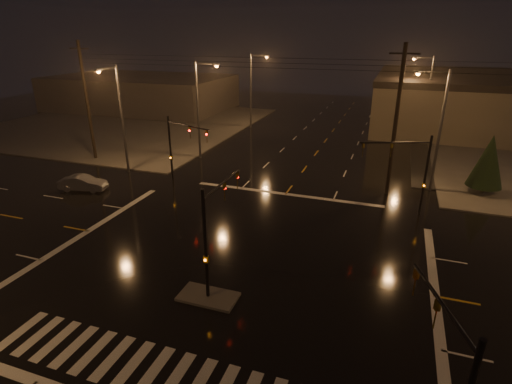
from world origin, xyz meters
TOP-DOWN VIEW (x-y plane):
  - ground at (0.00, 0.00)m, footprint 140.00×140.00m
  - sidewalk_nw at (-30.00, 30.00)m, footprint 36.00×36.00m
  - median_island at (0.00, -4.00)m, footprint 3.00×1.60m
  - crosswalk at (0.00, -9.00)m, footprint 15.00×2.60m
  - stop_bar_far at (0.00, 11.00)m, footprint 16.00×0.50m
  - commercial_block at (-35.00, 42.00)m, footprint 30.00×18.00m
  - signal_mast_median at (0.00, -3.07)m, footprint 0.25×4.59m
  - signal_mast_ne at (9.50, 10.14)m, footprint 4.84×1.86m
  - signal_mast_nw at (-9.50, 10.14)m, footprint 4.84×1.86m
  - streetlight_1 at (-11.18, 18.00)m, footprint 2.77×0.32m
  - streetlight_2 at (-11.18, 34.00)m, footprint 2.77×0.32m
  - streetlight_3 at (11.18, 16.00)m, footprint 2.77×0.32m
  - streetlight_4 at (11.18, 36.00)m, footprint 2.77×0.32m
  - streetlight_5 at (-16.00, 11.18)m, footprint 0.32×2.77m
  - utility_pole_0 at (-22.00, 14.00)m, footprint 2.20×0.32m
  - utility_pole_1 at (8.00, 14.00)m, footprint 2.20×0.32m
  - conifer_0 at (15.58, 16.60)m, footprint 2.79×2.79m
  - car_crossing at (-16.67, 6.11)m, footprint 4.17×2.25m

SIDE VIEW (x-z plane):
  - ground at x=0.00m, z-range 0.00..0.00m
  - crosswalk at x=0.00m, z-range 0.00..0.01m
  - stop_bar_far at x=0.00m, z-range 0.00..0.01m
  - sidewalk_nw at x=-30.00m, z-range 0.00..0.12m
  - median_island at x=0.00m, z-range 0.00..0.15m
  - car_crossing at x=-16.67m, z-range 0.00..1.30m
  - commercial_block at x=-35.00m, z-range 0.00..5.60m
  - conifer_0 at x=15.58m, z-range 0.35..5.41m
  - signal_mast_median at x=0.00m, z-range 0.75..6.75m
  - signal_mast_ne at x=9.50m, z-range 0.79..6.79m
  - signal_mast_nw at x=-9.50m, z-range 0.79..6.79m
  - streetlight_1 at x=-11.18m, z-range 0.80..10.80m
  - streetlight_2 at x=-11.18m, z-range 0.80..10.80m
  - streetlight_3 at x=11.18m, z-range 0.80..10.80m
  - streetlight_4 at x=11.18m, z-range 0.80..10.80m
  - streetlight_5 at x=-16.00m, z-range 0.80..10.80m
  - utility_pole_0 at x=-22.00m, z-range 0.13..12.13m
  - utility_pole_1 at x=8.00m, z-range 0.13..12.13m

